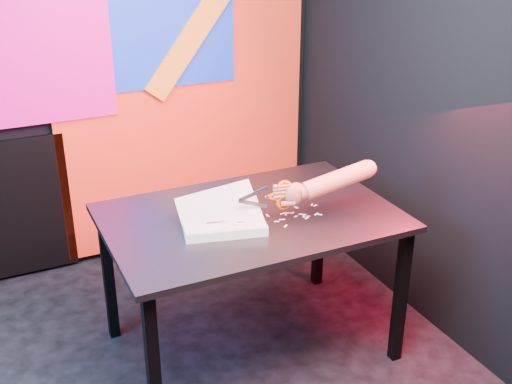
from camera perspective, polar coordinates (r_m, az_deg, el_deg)
room at (r=2.37m, az=-9.65°, el=6.12°), size 3.01×3.01×2.71m
backdrop at (r=3.86m, az=-14.65°, el=6.57°), size 2.88×0.05×2.08m
work_table at (r=3.03m, az=-0.51°, el=-3.34°), size 1.35×0.91×0.75m
printout_stack at (r=2.87m, az=-2.97°, el=-2.66°), size 0.41×0.34×0.19m
scissors at (r=2.87m, az=2.18°, el=-0.31°), size 0.25×0.05×0.14m
hand_forearm at (r=2.94m, az=6.60°, el=0.89°), size 0.48×0.13×0.17m
paper_clippings at (r=2.99m, az=3.59°, el=-2.04°), size 0.27×0.17×0.00m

